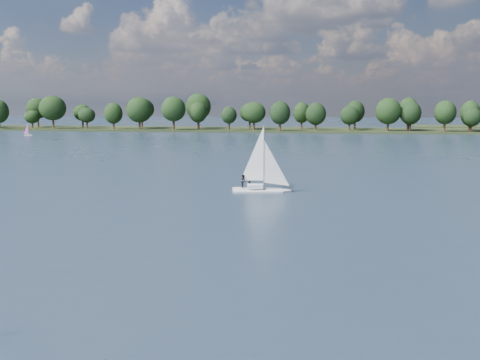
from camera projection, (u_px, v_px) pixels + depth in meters
name	position (u px, v px, depth m)	size (l,w,h in m)	color
ground	(311.00, 154.00, 130.34)	(700.00, 700.00, 0.00)	#233342
far_shore	(316.00, 131.00, 239.93)	(660.00, 40.00, 1.50)	black
sailboat	(258.00, 173.00, 73.82)	(7.65, 3.34, 9.74)	silver
dinghy_pink	(28.00, 132.00, 204.81)	(3.40, 1.92, 5.12)	white
treeline	(267.00, 113.00, 238.40)	(562.18, 73.77, 18.53)	black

